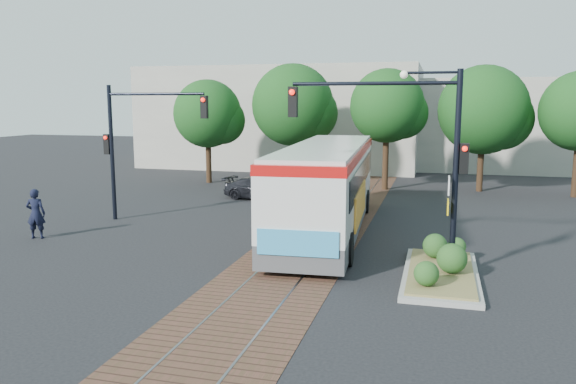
{
  "coord_description": "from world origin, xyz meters",
  "views": [
    {
      "loc": [
        4.59,
        -18.06,
        5.27
      ],
      "look_at": [
        -1.34,
        3.94,
        1.6
      ],
      "focal_mm": 35.0,
      "sensor_mm": 36.0,
      "label": 1
    }
  ],
  "objects_px": {
    "traffic_island": "(442,266)",
    "officer": "(36,214)",
    "signal_pole_left": "(134,134)",
    "parked_car": "(260,189)",
    "signal_pole_main": "(414,139)",
    "city_bus": "(327,183)"
  },
  "relations": [
    {
      "from": "signal_pole_left",
      "to": "city_bus",
      "type": "bearing_deg",
      "value": 1.28
    },
    {
      "from": "signal_pole_left",
      "to": "signal_pole_main",
      "type": "bearing_deg",
      "value": -21.45
    },
    {
      "from": "city_bus",
      "to": "officer",
      "type": "distance_m",
      "value": 11.52
    },
    {
      "from": "city_bus",
      "to": "signal_pole_main",
      "type": "bearing_deg",
      "value": -57.92
    },
    {
      "from": "signal_pole_left",
      "to": "parked_car",
      "type": "relative_size",
      "value": 1.49
    },
    {
      "from": "city_bus",
      "to": "parked_car",
      "type": "xyz_separation_m",
      "value": [
        -5.04,
        6.58,
        -1.41
      ]
    },
    {
      "from": "traffic_island",
      "to": "officer",
      "type": "xyz_separation_m",
      "value": [
        -15.24,
        0.89,
        0.65
      ]
    },
    {
      "from": "signal_pole_main",
      "to": "signal_pole_left",
      "type": "bearing_deg",
      "value": 158.55
    },
    {
      "from": "signal_pole_main",
      "to": "officer",
      "type": "height_order",
      "value": "signal_pole_main"
    },
    {
      "from": "signal_pole_main",
      "to": "officer",
      "type": "relative_size",
      "value": 3.06
    },
    {
      "from": "parked_car",
      "to": "signal_pole_left",
      "type": "bearing_deg",
      "value": 161.49
    },
    {
      "from": "signal_pole_main",
      "to": "officer",
      "type": "xyz_separation_m",
      "value": [
        -14.29,
        0.8,
        -3.18
      ]
    },
    {
      "from": "officer",
      "to": "signal_pole_main",
      "type": "bearing_deg",
      "value": 159.32
    },
    {
      "from": "traffic_island",
      "to": "signal_pole_left",
      "type": "distance_m",
      "value": 14.5
    },
    {
      "from": "signal_pole_left",
      "to": "traffic_island",
      "type": "bearing_deg",
      "value": -20.36
    },
    {
      "from": "traffic_island",
      "to": "signal_pole_left",
      "type": "height_order",
      "value": "signal_pole_left"
    },
    {
      "from": "signal_pole_left",
      "to": "parked_car",
      "type": "height_order",
      "value": "signal_pole_left"
    },
    {
      "from": "traffic_island",
      "to": "officer",
      "type": "relative_size",
      "value": 2.65
    },
    {
      "from": "signal_pole_main",
      "to": "officer",
      "type": "distance_m",
      "value": 14.66
    },
    {
      "from": "city_bus",
      "to": "parked_car",
      "type": "bearing_deg",
      "value": 123.68
    },
    {
      "from": "city_bus",
      "to": "traffic_island",
      "type": "relative_size",
      "value": 2.6
    },
    {
      "from": "city_bus",
      "to": "parked_car",
      "type": "distance_m",
      "value": 8.41
    }
  ]
}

